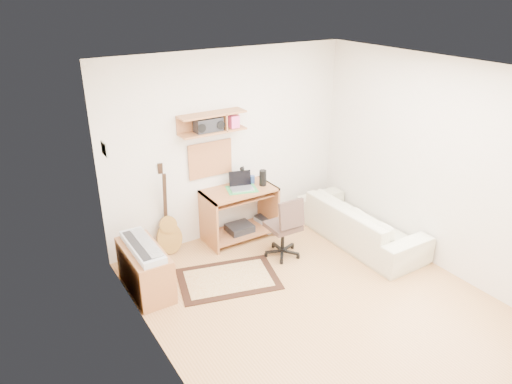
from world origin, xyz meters
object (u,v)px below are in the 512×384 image
task_chair (283,226)px  desk (239,214)px  printer (272,221)px  cabinet (145,270)px  sofa (360,216)px

task_chair → desk: bearing=110.1°
task_chair → printer: 0.90m
cabinet → printer: cabinet is taller
task_chair → sofa: task_chair is taller
desk → task_chair: 0.76m
task_chair → cabinet: size_ratio=0.98×
desk → sofa: bearing=-34.8°
desk → task_chair: bearing=-71.3°
sofa → printer: bearing=38.4°
printer → sofa: sofa is taller
task_chair → sofa: bearing=-10.7°
cabinet → task_chair: bearing=-6.5°
desk → sofa: (1.38, -0.96, 0.01)m
cabinet → sofa: bearing=-8.7°
task_chair → cabinet: bearing=174.9°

